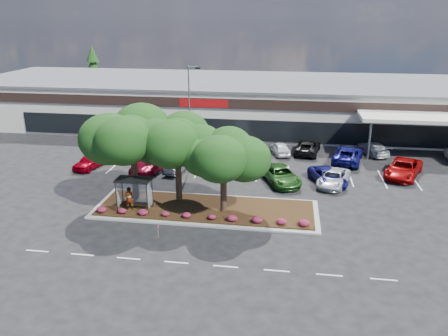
# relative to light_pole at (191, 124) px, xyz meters

# --- Properties ---
(ground) EXTENTS (160.00, 160.00, 0.00)m
(ground) POSITION_rel_light_pole_xyz_m (5.46, -14.33, -4.59)
(ground) COLOR black
(ground) RESTS_ON ground
(retail_store) EXTENTS (80.40, 25.20, 6.25)m
(retail_store) POSITION_rel_light_pole_xyz_m (5.53, 19.57, -1.43)
(retail_store) COLOR beige
(retail_store) RESTS_ON ground
(landscape_island) EXTENTS (18.00, 6.00, 0.26)m
(landscape_island) POSITION_rel_light_pole_xyz_m (3.46, -10.33, -4.46)
(landscape_island) COLOR #9F9F9A
(landscape_island) RESTS_ON ground
(lane_markings) EXTENTS (33.12, 20.06, 0.01)m
(lane_markings) POSITION_rel_light_pole_xyz_m (5.32, -3.91, -4.58)
(lane_markings) COLOR silver
(lane_markings) RESTS_ON ground
(shrub_row) EXTENTS (17.00, 0.80, 0.50)m
(shrub_row) POSITION_rel_light_pole_xyz_m (3.46, -12.43, -4.08)
(shrub_row) COLOR maroon
(shrub_row) RESTS_ON landscape_island
(bus_shelter) EXTENTS (2.75, 1.55, 2.59)m
(bus_shelter) POSITION_rel_light_pole_xyz_m (-2.04, -11.38, -2.28)
(bus_shelter) COLOR black
(bus_shelter) RESTS_ON landscape_island
(island_tree_west) EXTENTS (7.20, 7.20, 7.89)m
(island_tree_west) POSITION_rel_light_pole_xyz_m (-2.54, -9.83, -0.38)
(island_tree_west) COLOR #1A3511
(island_tree_west) RESTS_ON landscape_island
(island_tree_mid) EXTENTS (6.60, 6.60, 7.32)m
(island_tree_mid) POSITION_rel_light_pole_xyz_m (0.96, -9.13, -0.67)
(island_tree_mid) COLOR #1A3511
(island_tree_mid) RESTS_ON landscape_island
(island_tree_east) EXTENTS (5.80, 5.80, 6.50)m
(island_tree_east) POSITION_rel_light_pole_xyz_m (4.96, -10.63, -1.07)
(island_tree_east) COLOR #1A3511
(island_tree_east) RESTS_ON landscape_island
(conifer_north_west) EXTENTS (4.40, 4.40, 10.00)m
(conifer_north_west) POSITION_rel_light_pole_xyz_m (-24.54, 31.67, 0.41)
(conifer_north_west) COLOR #1A3511
(conifer_north_west) RESTS_ON ground
(person_waiting) EXTENTS (0.80, 0.63, 1.93)m
(person_waiting) POSITION_rel_light_pole_xyz_m (-2.45, -11.65, -3.36)
(person_waiting) COLOR #594C47
(person_waiting) RESTS_ON landscape_island
(light_pole) EXTENTS (1.43, 0.54, 10.31)m
(light_pole) POSITION_rel_light_pole_xyz_m (0.00, 0.00, 0.00)
(light_pole) COLOR #9F9F9A
(light_pole) RESTS_ON ground
(survey_stake) EXTENTS (0.07, 0.14, 0.99)m
(survey_stake) POSITION_rel_light_pole_xyz_m (1.00, -15.33, -3.95)
(survey_stake) COLOR #96764E
(survey_stake) RESTS_ON ground
(car_0) EXTENTS (2.59, 4.63, 1.49)m
(car_0) POSITION_rel_light_pole_xyz_m (-10.22, -1.97, -3.84)
(car_0) COLOR #910010
(car_0) RESTS_ON ground
(car_1) EXTENTS (2.14, 4.48, 1.42)m
(car_1) POSITION_rel_light_pole_xyz_m (-1.10, -1.57, -3.88)
(car_1) COLOR #4D4E53
(car_1) RESTS_ON ground
(car_2) EXTENTS (3.46, 6.12, 1.67)m
(car_2) POSITION_rel_light_pole_xyz_m (-3.77, -2.15, -3.75)
(car_2) COLOR maroon
(car_2) RESTS_ON ground
(car_3) EXTENTS (2.46, 4.80, 1.51)m
(car_3) POSITION_rel_light_pole_xyz_m (5.43, -0.77, -3.83)
(car_3) COLOR #134119
(car_3) RESTS_ON ground
(car_4) EXTENTS (4.43, 6.16, 1.56)m
(car_4) POSITION_rel_light_pole_xyz_m (9.26, -3.32, -3.81)
(car_4) COLOR #1E4F17
(car_4) RESTS_ON ground
(car_5) EXTENTS (3.76, 5.48, 1.39)m
(car_5) POSITION_rel_light_pole_xyz_m (14.11, -3.15, -3.89)
(car_5) COLOR silver
(car_5) RESTS_ON ground
(car_6) EXTENTS (3.87, 5.50, 1.39)m
(car_6) POSITION_rel_light_pole_xyz_m (13.60, -2.82, -3.89)
(car_6) COLOR navy
(car_6) RESTS_ON ground
(car_8) EXTENTS (4.93, 6.53, 1.65)m
(car_8) POSITION_rel_light_pole_xyz_m (21.02, 0.16, -3.76)
(car_8) COLOR #950606
(car_8) RESTS_ON ground
(car_9) EXTENTS (3.83, 5.50, 1.48)m
(car_9) POSITION_rel_light_pole_xyz_m (-9.68, 8.01, -3.85)
(car_9) COLOR #B5BCC3
(car_9) RESTS_ON ground
(car_10) EXTENTS (4.29, 6.27, 1.69)m
(car_10) POSITION_rel_light_pole_xyz_m (-1.78, 7.51, -3.74)
(car_10) COLOR silver
(car_10) RESTS_ON ground
(car_11) EXTENTS (3.48, 5.43, 1.69)m
(car_11) POSITION_rel_light_pole_xyz_m (3.43, 5.62, -3.74)
(car_11) COLOR silver
(car_11) RESTS_ON ground
(car_12) EXTENTS (2.78, 4.38, 1.39)m
(car_12) POSITION_rel_light_pole_xyz_m (8.93, 5.65, -3.89)
(car_12) COLOR silver
(car_12) RESTS_ON ground
(car_13) EXTENTS (3.32, 5.72, 1.50)m
(car_13) POSITION_rel_light_pole_xyz_m (12.02, 6.41, -3.84)
(car_13) COLOR black
(car_13) RESTS_ON ground
(car_15) EXTENTS (4.04, 6.51, 1.68)m
(car_15) POSITION_rel_light_pole_xyz_m (16.19, 3.96, -3.75)
(car_15) COLOR navy
(car_15) RESTS_ON ground
(car_16) EXTENTS (3.53, 5.24, 1.41)m
(car_16) POSITION_rel_light_pole_xyz_m (19.32, 7.14, -3.88)
(car_16) COLOR #ACB3B8
(car_16) RESTS_ON ground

